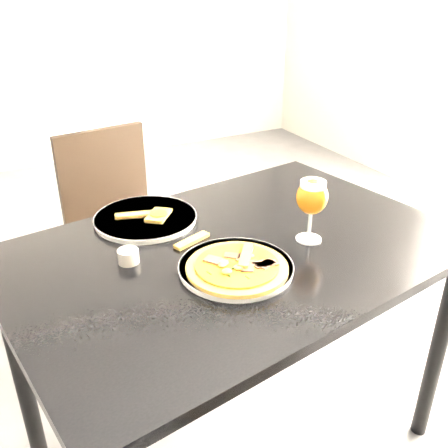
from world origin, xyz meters
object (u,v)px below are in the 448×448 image
dining_table (236,275)px  pizza (237,266)px  chair_far (120,227)px  beer_glass (312,197)px

dining_table → pizza: bearing=-126.8°
chair_far → pizza: size_ratio=3.46×
dining_table → pizza: 0.18m
chair_far → dining_table: bearing=-91.2°
dining_table → chair_far: (-0.10, 0.80, -0.19)m
pizza → beer_glass: bearing=13.8°
beer_glass → dining_table: bearing=162.6°
dining_table → pizza: size_ratio=5.29×
dining_table → beer_glass: 0.30m
dining_table → chair_far: 0.83m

